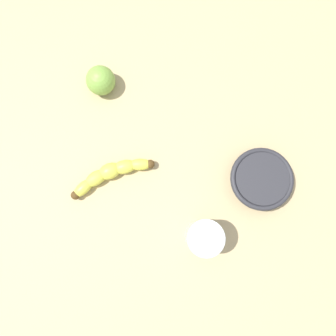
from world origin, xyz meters
TOP-DOWN VIEW (x-y plane):
  - wooden_tabletop at (0.00, 0.00)cm, footprint 120.00×120.00cm
  - banana at (-16.49, -1.55)cm, footprint 18.90×9.91cm
  - smoothie_glass at (4.17, -15.51)cm, footprint 7.56×7.56cm
  - ceramic_bowl at (17.29, -2.89)cm, footprint 14.07×14.07cm
  - green_apple_fruit at (-19.27, 20.15)cm, footprint 6.85×6.85cm

SIDE VIEW (x-z plane):
  - wooden_tabletop at x=0.00cm, z-range 0.00..3.00cm
  - banana at x=-16.49cm, z-range 3.00..6.67cm
  - ceramic_bowl at x=17.29cm, z-range 3.46..8.13cm
  - green_apple_fruit at x=-19.27cm, z-range 3.00..9.85cm
  - smoothie_glass at x=4.17cm, z-range 2.94..12.76cm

